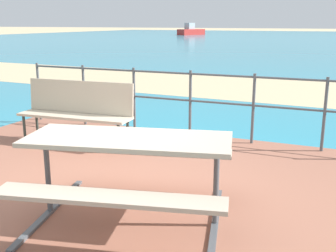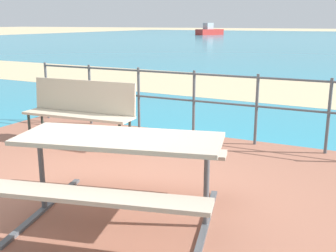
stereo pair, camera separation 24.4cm
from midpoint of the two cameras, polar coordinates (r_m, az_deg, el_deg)
ground_plane at (r=4.53m, az=-9.50°, el=-9.70°), size 240.00×240.00×0.00m
patio_paving at (r=4.52m, az=-9.52°, el=-9.35°), size 6.40×5.20×0.06m
sea_water at (r=43.56m, az=20.66°, el=10.88°), size 90.00×90.00×0.01m
beach_strip at (r=12.04m, az=12.10°, el=5.18°), size 54.14×6.83×0.01m
picnic_table at (r=3.70m, az=-7.35°, el=-4.24°), size 2.10×1.86×0.78m
park_bench at (r=6.23m, az=-13.51°, el=2.51°), size 1.74×0.52×0.92m
railing_fence at (r=6.42m, az=2.00°, el=4.11°), size 5.94×0.04×1.04m
boat_near at (r=60.66m, az=3.12°, el=12.92°), size 3.10×4.76×1.67m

